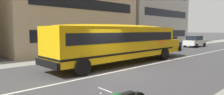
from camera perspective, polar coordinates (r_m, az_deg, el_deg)
ground_plane at (r=11.34m, az=0.09°, el=-7.34°), size 400.00×400.00×0.00m
sidewalk_far at (r=17.02m, az=-16.46°, el=-3.34°), size 120.00×3.00×0.01m
lane_centreline at (r=11.34m, az=0.09°, el=-7.33°), size 110.00×0.16×0.01m
school_bus at (r=14.16m, az=2.85°, el=2.07°), size 12.78×3.02×2.85m
parked_car_white_by_hydrant at (r=30.70m, az=23.13°, el=1.71°), size 3.94×1.95×1.64m
parked_car_dark_blue_under_tree at (r=24.04m, az=15.79°, el=1.10°), size 3.98×2.03×1.64m
apartment_block_far_right at (r=36.33m, az=7.53°, el=11.72°), size 14.48×12.42×13.30m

